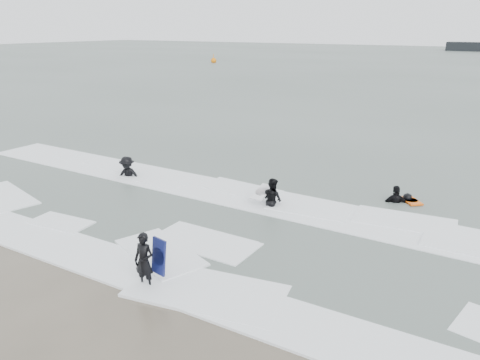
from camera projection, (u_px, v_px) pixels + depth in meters
The scene contains 10 objects.
ground at pixel (150, 263), 13.44m from camera, with size 320.00×320.00×0.00m, color brown.
sea at pixel (473, 66), 78.26m from camera, with size 320.00×320.00×0.00m, color #47544C.
surfer_centre at pixel (146, 287), 12.20m from camera, with size 0.56×0.37×1.54m, color black.
surfer_wading at pixel (272, 207), 17.58m from camera, with size 0.82×0.64×1.68m, color black.
surfer_breaker at pixel (128, 178), 20.86m from camera, with size 1.20×0.69×1.86m, color black.
surfer_right_near at pixel (396, 203), 17.96m from camera, with size 1.09×0.45×1.85m, color black.
surfer_right_far at pixel (407, 202), 18.12m from camera, with size 0.72×0.47×1.47m, color black.
surf_foam at pixel (221, 218), 16.43m from camera, with size 30.03×9.06×0.09m.
bodyboards at pixel (293, 211), 15.86m from camera, with size 5.55×10.26×1.25m.
buoy at pixel (214, 61), 85.29m from camera, with size 1.00×1.00×1.65m.
Camera 1 is at (8.48, -8.90, 6.49)m, focal length 35.00 mm.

